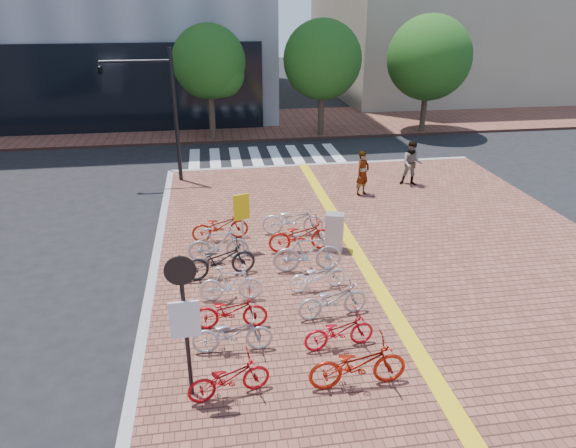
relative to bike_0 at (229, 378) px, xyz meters
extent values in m
plane|color=black|center=(2.11, 2.57, -0.57)|extent=(120.00, 120.00, 0.00)
cube|color=gray|center=(5.11, 14.57, -0.50)|extent=(14.00, 0.25, 0.15)
cube|color=brown|center=(2.11, 23.57, -0.50)|extent=(70.00, 8.00, 0.15)
cube|color=silver|center=(-0.89, 16.57, -0.57)|extent=(0.50, 4.00, 0.01)
cube|color=silver|center=(0.11, 16.57, -0.57)|extent=(0.50, 4.00, 0.01)
cube|color=silver|center=(1.11, 16.57, -0.57)|extent=(0.50, 4.00, 0.01)
cube|color=silver|center=(2.11, 16.57, -0.57)|extent=(0.50, 4.00, 0.01)
cube|color=silver|center=(3.11, 16.57, -0.57)|extent=(0.50, 4.00, 0.01)
cube|color=silver|center=(4.11, 16.57, -0.57)|extent=(0.50, 4.00, 0.01)
cube|color=silver|center=(5.11, 16.57, -0.57)|extent=(0.50, 4.00, 0.01)
cube|color=silver|center=(6.11, 16.57, -0.57)|extent=(0.50, 4.00, 0.01)
cylinder|color=#38281E|center=(0.11, 20.07, 0.88)|extent=(0.32, 0.32, 2.60)
sphere|color=#194714|center=(0.11, 20.07, 3.63)|extent=(3.80, 3.80, 3.80)
sphere|color=#194714|center=(0.71, 19.77, 3.03)|extent=(2.40, 2.40, 2.40)
cylinder|color=#38281E|center=(6.11, 20.07, 0.88)|extent=(0.32, 0.32, 2.60)
sphere|color=#194714|center=(6.11, 20.07, 3.63)|extent=(4.20, 4.20, 4.20)
sphere|color=#194714|center=(6.71, 19.77, 3.03)|extent=(2.40, 2.40, 2.40)
cylinder|color=#38281E|center=(12.11, 20.07, 0.88)|extent=(0.32, 0.32, 2.60)
sphere|color=#194714|center=(12.11, 20.07, 3.63)|extent=(4.60, 4.60, 4.60)
sphere|color=#194714|center=(12.71, 19.77, 3.03)|extent=(2.40, 2.40, 2.40)
imported|color=#B40C14|center=(0.00, 0.00, 0.00)|extent=(1.70, 0.87, 0.85)
imported|color=#AAAAAE|center=(0.14, 1.37, 0.03)|extent=(1.77, 0.67, 0.92)
imported|color=#AD0C10|center=(0.14, 2.25, 0.03)|extent=(1.75, 0.70, 0.90)
imported|color=silver|center=(0.22, 3.42, 0.06)|extent=(1.64, 0.57, 0.97)
imported|color=black|center=(-0.01, 4.70, 0.09)|extent=(2.07, 1.06, 1.04)
imported|color=#ABABAF|center=(-0.02, 5.64, 0.11)|extent=(1.78, 0.54, 1.06)
imported|color=#A01B0B|center=(0.07, 7.07, 0.05)|extent=(1.86, 0.86, 0.94)
imported|color=#A71C0B|center=(2.51, -0.10, 0.09)|extent=(1.98, 0.72, 1.03)
imported|color=red|center=(2.45, 1.15, 0.00)|extent=(1.65, 0.74, 0.84)
imported|color=#A7A7AB|center=(2.60, 2.35, 0.04)|extent=(1.83, 0.87, 0.92)
imported|color=white|center=(2.49, 3.62, -0.01)|extent=(1.66, 0.82, 0.83)
imported|color=#AAAAAE|center=(2.42, 4.64, 0.16)|extent=(1.96, 0.59, 1.17)
imported|color=#BA160D|center=(2.45, 5.93, 0.09)|extent=(2.01, 0.80, 1.04)
imported|color=silver|center=(2.41, 7.11, 0.10)|extent=(2.10, 1.04, 1.05)
imported|color=gray|center=(5.67, 10.38, 0.44)|extent=(0.76, 0.69, 1.73)
imported|color=#484C5B|center=(7.98, 11.19, 0.48)|extent=(1.05, 0.92, 1.82)
cube|color=#BBBCC0|center=(3.47, 5.86, 0.16)|extent=(0.63, 0.54, 1.17)
cylinder|color=#B7B7BC|center=(0.73, 6.21, 0.47)|extent=(0.09, 0.09, 1.79)
cube|color=yellow|center=(0.73, 6.16, 1.01)|extent=(0.49, 0.21, 0.79)
cylinder|color=black|center=(-0.72, 0.16, 1.08)|extent=(0.08, 0.08, 3.01)
cylinder|color=black|center=(-0.72, 0.10, 2.33)|extent=(0.56, 0.05, 0.56)
cube|color=silver|center=(-0.72, 0.10, 1.33)|extent=(0.55, 0.05, 0.75)
cylinder|color=black|center=(-1.39, 13.25, 2.25)|extent=(0.16, 0.16, 5.34)
cylinder|color=black|center=(-2.72, 13.25, 4.43)|extent=(2.67, 0.11, 0.11)
imported|color=black|center=(-4.06, 13.25, 4.16)|extent=(0.24, 1.11, 0.45)
camera|label=1|loc=(-0.07, -7.85, 6.64)|focal=32.00mm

